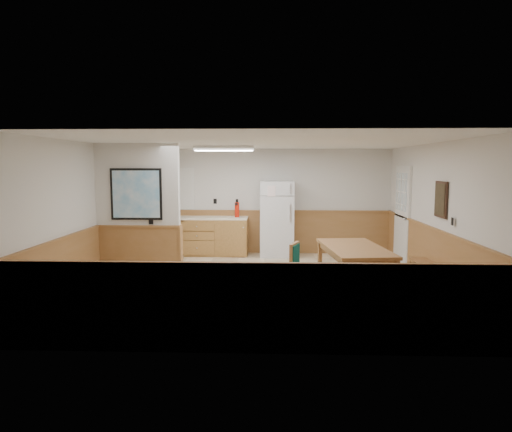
{
  "coord_description": "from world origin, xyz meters",
  "views": [
    {
      "loc": [
        0.17,
        -7.93,
        2.11
      ],
      "look_at": [
        -0.12,
        0.4,
        1.18
      ],
      "focal_mm": 32.0,
      "sensor_mm": 36.0,
      "label": 1
    }
  ],
  "objects_px": {
    "refrigerator": "(277,219)",
    "dining_table": "(354,252)",
    "dining_bench": "(430,272)",
    "fire_extinguisher": "(237,209)",
    "dining_chair": "(300,265)",
    "soap_bottle": "(167,212)"
  },
  "relations": [
    {
      "from": "dining_table",
      "to": "dining_chair",
      "type": "distance_m",
      "value": 0.98
    },
    {
      "from": "dining_bench",
      "to": "fire_extinguisher",
      "type": "bearing_deg",
      "value": 142.16
    },
    {
      "from": "dining_chair",
      "to": "soap_bottle",
      "type": "bearing_deg",
      "value": 151.1
    },
    {
      "from": "dining_table",
      "to": "fire_extinguisher",
      "type": "xyz_separation_m",
      "value": [
        -2.21,
        3.03,
        0.43
      ]
    },
    {
      "from": "dining_table",
      "to": "fire_extinguisher",
      "type": "height_order",
      "value": "fire_extinguisher"
    },
    {
      "from": "dining_chair",
      "to": "refrigerator",
      "type": "bearing_deg",
      "value": 115.46
    },
    {
      "from": "dining_table",
      "to": "dining_chair",
      "type": "height_order",
      "value": "dining_chair"
    },
    {
      "from": "dining_bench",
      "to": "soap_bottle",
      "type": "bearing_deg",
      "value": 152.82
    },
    {
      "from": "dining_table",
      "to": "dining_chair",
      "type": "xyz_separation_m",
      "value": [
        -0.93,
        -0.26,
        -0.16
      ]
    },
    {
      "from": "dining_bench",
      "to": "refrigerator",
      "type": "bearing_deg",
      "value": 133.84
    },
    {
      "from": "dining_bench",
      "to": "dining_chair",
      "type": "distance_m",
      "value": 2.18
    },
    {
      "from": "dining_table",
      "to": "dining_chair",
      "type": "relative_size",
      "value": 2.27
    },
    {
      "from": "refrigerator",
      "to": "dining_table",
      "type": "height_order",
      "value": "refrigerator"
    },
    {
      "from": "dining_bench",
      "to": "dining_chair",
      "type": "height_order",
      "value": "dining_chair"
    },
    {
      "from": "refrigerator",
      "to": "fire_extinguisher",
      "type": "relative_size",
      "value": 4.11
    },
    {
      "from": "dining_bench",
      "to": "fire_extinguisher",
      "type": "relative_size",
      "value": 3.75
    },
    {
      "from": "dining_bench",
      "to": "soap_bottle",
      "type": "height_order",
      "value": "soap_bottle"
    },
    {
      "from": "refrigerator",
      "to": "dining_bench",
      "type": "relative_size",
      "value": 1.1
    },
    {
      "from": "dining_table",
      "to": "soap_bottle",
      "type": "height_order",
      "value": "soap_bottle"
    },
    {
      "from": "refrigerator",
      "to": "dining_table",
      "type": "xyz_separation_m",
      "value": [
        1.28,
        -2.96,
        -0.21
      ]
    },
    {
      "from": "dining_bench",
      "to": "dining_chair",
      "type": "bearing_deg",
      "value": -171.33
    },
    {
      "from": "dining_table",
      "to": "dining_bench",
      "type": "distance_m",
      "value": 1.28
    }
  ]
}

